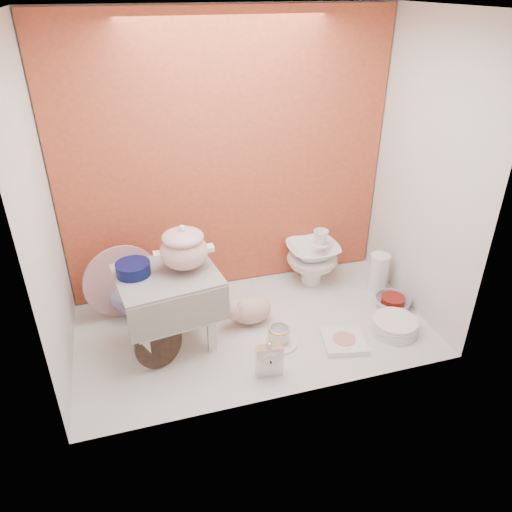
% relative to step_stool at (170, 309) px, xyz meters
% --- Properties ---
extents(ground, '(1.80, 1.80, 0.00)m').
position_rel_step_stool_xyz_m(ground, '(0.42, -0.01, -0.20)').
color(ground, silver).
rests_on(ground, ground).
extents(niche_shell, '(1.86, 1.03, 1.53)m').
position_rel_step_stool_xyz_m(niche_shell, '(0.42, 0.17, 0.73)').
color(niche_shell, '#BF562F').
rests_on(niche_shell, ground).
extents(step_stool, '(0.51, 0.45, 0.40)m').
position_rel_step_stool_xyz_m(step_stool, '(0.00, 0.00, 0.00)').
color(step_stool, silver).
rests_on(step_stool, ground).
extents(soup_tureen, '(0.34, 0.34, 0.23)m').
position_rel_step_stool_xyz_m(soup_tureen, '(0.09, 0.02, 0.32)').
color(soup_tureen, white).
rests_on(soup_tureen, step_stool).
extents(cobalt_bowl, '(0.20, 0.20, 0.06)m').
position_rel_step_stool_xyz_m(cobalt_bowl, '(-0.15, 0.04, 0.23)').
color(cobalt_bowl, '#090F43').
rests_on(cobalt_bowl, step_stool).
extents(floral_platter, '(0.41, 0.13, 0.41)m').
position_rel_step_stool_xyz_m(floral_platter, '(-0.21, 0.32, 0.00)').
color(floral_platter, beige).
rests_on(floral_platter, ground).
extents(blue_white_vase, '(0.28, 0.28, 0.28)m').
position_rel_step_stool_xyz_m(blue_white_vase, '(-0.16, 0.35, -0.06)').
color(blue_white_vase, white).
rests_on(blue_white_vase, ground).
extents(lacquer_tray, '(0.25, 0.16, 0.24)m').
position_rel_step_stool_xyz_m(lacquer_tray, '(-0.08, -0.14, -0.08)').
color(lacquer_tray, black).
rests_on(lacquer_tray, ground).
extents(mantel_clock, '(0.13, 0.06, 0.18)m').
position_rel_step_stool_xyz_m(mantel_clock, '(0.39, -0.36, -0.11)').
color(mantel_clock, silver).
rests_on(mantel_clock, ground).
extents(plush_pig, '(0.31, 0.24, 0.16)m').
position_rel_step_stool_xyz_m(plush_pig, '(0.42, 0.05, -0.12)').
color(plush_pig, '#CDA190').
rests_on(plush_pig, ground).
extents(teacup_saucer, '(0.24, 0.24, 0.01)m').
position_rel_step_stool_xyz_m(teacup_saucer, '(0.50, -0.16, -0.19)').
color(teacup_saucer, white).
rests_on(teacup_saucer, ground).
extents(gold_rim_teacup, '(0.13, 0.13, 0.09)m').
position_rel_step_stool_xyz_m(gold_rim_teacup, '(0.50, -0.16, -0.14)').
color(gold_rim_teacup, white).
rests_on(gold_rim_teacup, teacup_saucer).
extents(lattice_dish, '(0.24, 0.24, 0.03)m').
position_rel_step_stool_xyz_m(lattice_dish, '(0.82, -0.26, -0.19)').
color(lattice_dish, white).
rests_on(lattice_dish, ground).
extents(dinner_plate_stack, '(0.26, 0.26, 0.07)m').
position_rel_step_stool_xyz_m(dinner_plate_stack, '(1.11, -0.24, -0.16)').
color(dinner_plate_stack, white).
rests_on(dinner_plate_stack, ground).
extents(crystal_bowl, '(0.21, 0.21, 0.06)m').
position_rel_step_stool_xyz_m(crystal_bowl, '(1.21, -0.05, -0.17)').
color(crystal_bowl, silver).
rests_on(crystal_bowl, ground).
extents(clear_glass_vase, '(0.15, 0.15, 0.23)m').
position_rel_step_stool_xyz_m(clear_glass_vase, '(1.22, 0.15, -0.09)').
color(clear_glass_vase, silver).
rests_on(clear_glass_vase, ground).
extents(porcelain_tower, '(0.36, 0.36, 0.34)m').
position_rel_step_stool_xyz_m(porcelain_tower, '(0.88, 0.33, -0.03)').
color(porcelain_tower, white).
rests_on(porcelain_tower, ground).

